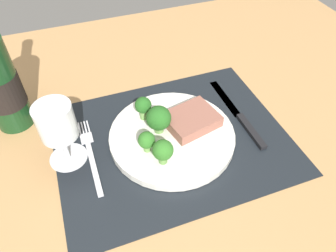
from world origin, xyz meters
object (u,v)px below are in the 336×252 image
at_px(steak, 191,120).
at_px(wine_glass, 57,126).
at_px(knife, 240,117).
at_px(plate, 172,136).
at_px(fork, 91,154).

distance_m(steak, wine_glass, 0.26).
xyz_separation_m(steak, knife, (0.11, -0.01, -0.02)).
relative_size(steak, wine_glass, 0.76).
distance_m(plate, wine_glass, 0.22).
xyz_separation_m(plate, knife, (0.16, 0.01, -0.00)).
relative_size(plate, wine_glass, 1.89).
distance_m(plate, knife, 0.16).
height_order(fork, knife, knife).
relative_size(plate, knife, 1.09).
bearing_deg(knife, fork, -179.82).
height_order(plate, fork, plate).
bearing_deg(fork, plate, -4.54).
distance_m(steak, fork, 0.21).
relative_size(steak, fork, 0.53).
xyz_separation_m(steak, wine_glass, (-0.25, 0.01, 0.06)).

